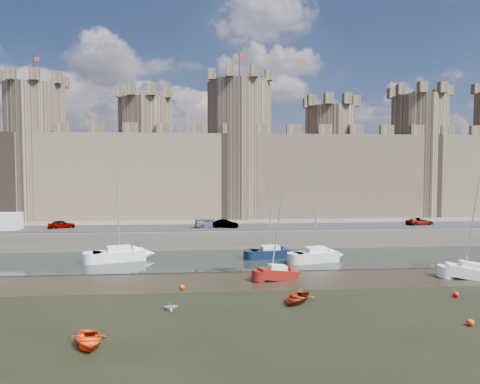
{
  "coord_description": "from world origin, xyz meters",
  "views": [
    {
      "loc": [
        -3.9,
        -25.66,
        10.63
      ],
      "look_at": [
        -0.03,
        22.0,
        8.13
      ],
      "focal_mm": 32.0,
      "sensor_mm": 36.0,
      "label": 1
    }
  ],
  "objects_px": {
    "car_0": "(61,224)",
    "sailboat_1": "(270,252)",
    "car_1": "(225,224)",
    "sailboat_0": "(119,254)",
    "sailboat_4": "(277,272)",
    "car_3": "(420,222)",
    "sailboat_2": "(316,255)",
    "sailboat_5": "(471,271)",
    "dinghy_0": "(89,341)",
    "car_2": "(211,223)"
  },
  "relations": [
    {
      "from": "car_0",
      "to": "car_1",
      "type": "relative_size",
      "value": 0.97
    },
    {
      "from": "car_2",
      "to": "sailboat_0",
      "type": "bearing_deg",
      "value": 122.96
    },
    {
      "from": "sailboat_1",
      "to": "sailboat_2",
      "type": "height_order",
      "value": "sailboat_2"
    },
    {
      "from": "car_2",
      "to": "sailboat_4",
      "type": "xyz_separation_m",
      "value": [
        6.16,
        -18.88,
        -2.48
      ]
    },
    {
      "from": "car_1",
      "to": "sailboat_4",
      "type": "xyz_separation_m",
      "value": [
        4.24,
        -18.37,
        -2.42
      ]
    },
    {
      "from": "sailboat_5",
      "to": "dinghy_0",
      "type": "relative_size",
      "value": 3.15
    },
    {
      "from": "car_2",
      "to": "sailboat_4",
      "type": "relative_size",
      "value": 0.51
    },
    {
      "from": "car_0",
      "to": "dinghy_0",
      "type": "height_order",
      "value": "car_0"
    },
    {
      "from": "sailboat_1",
      "to": "sailboat_4",
      "type": "xyz_separation_m",
      "value": [
        -0.78,
        -9.59,
        -0.08
      ]
    },
    {
      "from": "sailboat_5",
      "to": "sailboat_0",
      "type": "bearing_deg",
      "value": -179.69
    },
    {
      "from": "dinghy_0",
      "to": "car_1",
      "type": "bearing_deg",
      "value": 57.01
    },
    {
      "from": "car_1",
      "to": "sailboat_5",
      "type": "distance_m",
      "value": 30.42
    },
    {
      "from": "car_2",
      "to": "sailboat_4",
      "type": "height_order",
      "value": "sailboat_4"
    },
    {
      "from": "sailboat_0",
      "to": "sailboat_2",
      "type": "relative_size",
      "value": 0.99
    },
    {
      "from": "sailboat_2",
      "to": "sailboat_5",
      "type": "xyz_separation_m",
      "value": [
        13.35,
        -8.18,
        -0.13
      ]
    },
    {
      "from": "car_1",
      "to": "sailboat_4",
      "type": "distance_m",
      "value": 19.01
    },
    {
      "from": "car_1",
      "to": "sailboat_0",
      "type": "bearing_deg",
      "value": 135.78
    },
    {
      "from": "car_3",
      "to": "sailboat_1",
      "type": "relative_size",
      "value": 0.42
    },
    {
      "from": "car_0",
      "to": "sailboat_0",
      "type": "xyz_separation_m",
      "value": [
        9.74,
        -10.23,
        -2.27
      ]
    },
    {
      "from": "car_2",
      "to": "sailboat_5",
      "type": "bearing_deg",
      "value": -136.62
    },
    {
      "from": "sailboat_1",
      "to": "sailboat_5",
      "type": "relative_size",
      "value": 0.95
    },
    {
      "from": "car_3",
      "to": "sailboat_0",
      "type": "relative_size",
      "value": 0.37
    },
    {
      "from": "sailboat_5",
      "to": "dinghy_0",
      "type": "xyz_separation_m",
      "value": [
        -32.96,
        -13.46,
        -0.39
      ]
    },
    {
      "from": "car_2",
      "to": "sailboat_1",
      "type": "relative_size",
      "value": 0.48
    },
    {
      "from": "car_1",
      "to": "dinghy_0",
      "type": "relative_size",
      "value": 1.16
    },
    {
      "from": "sailboat_1",
      "to": "car_3",
      "type": "bearing_deg",
      "value": 14.8
    },
    {
      "from": "sailboat_4",
      "to": "sailboat_1",
      "type": "bearing_deg",
      "value": 70.45
    },
    {
      "from": "sailboat_0",
      "to": "sailboat_4",
      "type": "relative_size",
      "value": 1.21
    },
    {
      "from": "car_0",
      "to": "sailboat_1",
      "type": "bearing_deg",
      "value": -129.32
    },
    {
      "from": "sailboat_4",
      "to": "car_2",
      "type": "bearing_deg",
      "value": 93.17
    },
    {
      "from": "car_0",
      "to": "sailboat_2",
      "type": "bearing_deg",
      "value": -130.52
    },
    {
      "from": "car_1",
      "to": "sailboat_0",
      "type": "xyz_separation_m",
      "value": [
        -12.71,
        -8.88,
        -2.27
      ]
    },
    {
      "from": "car_1",
      "to": "car_3",
      "type": "bearing_deg",
      "value": -77.58
    },
    {
      "from": "car_0",
      "to": "car_3",
      "type": "bearing_deg",
      "value": -109.71
    },
    {
      "from": "sailboat_1",
      "to": "car_1",
      "type": "bearing_deg",
      "value": 112.37
    },
    {
      "from": "sailboat_0",
      "to": "sailboat_4",
      "type": "xyz_separation_m",
      "value": [
        16.95,
        -9.49,
        -0.15
      ]
    },
    {
      "from": "car_1",
      "to": "sailboat_4",
      "type": "bearing_deg",
      "value": -156.16
    },
    {
      "from": "sailboat_4",
      "to": "sailboat_0",
      "type": "bearing_deg",
      "value": 135.86
    },
    {
      "from": "car_3",
      "to": "sailboat_2",
      "type": "relative_size",
      "value": 0.36
    },
    {
      "from": "sailboat_1",
      "to": "car_0",
      "type": "bearing_deg",
      "value": 152.37
    },
    {
      "from": "sailboat_1",
      "to": "sailboat_2",
      "type": "distance_m",
      "value": 5.47
    },
    {
      "from": "sailboat_5",
      "to": "car_0",
      "type": "bearing_deg",
      "value": 172.25
    },
    {
      "from": "car_0",
      "to": "sailboat_1",
      "type": "xyz_separation_m",
      "value": [
        27.47,
        -10.12,
        -2.34
      ]
    },
    {
      "from": "sailboat_5",
      "to": "sailboat_2",
      "type": "bearing_deg",
      "value": 165.31
    },
    {
      "from": "car_1",
      "to": "car_2",
      "type": "xyz_separation_m",
      "value": [
        -1.92,
        0.51,
        0.06
      ]
    },
    {
      "from": "sailboat_0",
      "to": "sailboat_5",
      "type": "height_order",
      "value": "sailboat_0"
    },
    {
      "from": "car_0",
      "to": "sailboat_1",
      "type": "distance_m",
      "value": 29.37
    },
    {
      "from": "car_1",
      "to": "dinghy_0",
      "type": "distance_m",
      "value": 34.5
    },
    {
      "from": "sailboat_4",
      "to": "dinghy_0",
      "type": "relative_size",
      "value": 2.84
    },
    {
      "from": "car_3",
      "to": "sailboat_2",
      "type": "xyz_separation_m",
      "value": [
        -18.62,
        -12.13,
        -2.2
      ]
    }
  ]
}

